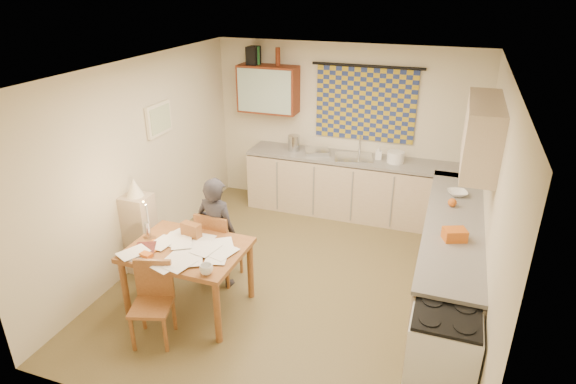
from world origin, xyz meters
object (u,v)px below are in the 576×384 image
at_px(person, 217,232).
at_px(shelf_stand, 141,234).
at_px(stove, 441,356).
at_px(dining_table, 190,278).
at_px(chair_far, 220,258).
at_px(counter_back, 356,187).
at_px(counter_right, 449,257).

distance_m(person, shelf_stand, 1.02).
relative_size(stove, person, 0.64).
distance_m(stove, shelf_stand, 3.64).
xyz_separation_m(dining_table, chair_far, (0.05, 0.61, -0.10)).
relative_size(counter_back, dining_table, 2.74).
bearing_deg(counter_back, person, -116.24).
bearing_deg(shelf_stand, counter_back, 47.96).
bearing_deg(chair_far, stove, 160.70).
distance_m(dining_table, chair_far, 0.62).
relative_size(counter_right, chair_far, 3.25).
relative_size(counter_right, person, 2.20).
relative_size(counter_back, chair_far, 3.64).
relative_size(dining_table, chair_far, 1.33).
bearing_deg(counter_back, shelf_stand, -132.04).
height_order(stove, chair_far, chair_far).
bearing_deg(counter_right, person, -164.62).
bearing_deg(shelf_stand, dining_table, -26.55).
bearing_deg(shelf_stand, chair_far, 8.47).
height_order(counter_back, chair_far, counter_back).
xyz_separation_m(counter_back, chair_far, (-1.16, -2.22, -0.17)).
bearing_deg(stove, counter_right, 90.00).
height_order(chair_far, person, person).
bearing_deg(shelf_stand, counter_right, 12.23).
bearing_deg(dining_table, chair_far, 85.45).
xyz_separation_m(counter_back, stove, (1.40, -3.21, -0.02)).
relative_size(counter_right, stove, 3.41).
bearing_deg(dining_table, counter_back, 67.45).
height_order(counter_right, shelf_stand, shelf_stand).
relative_size(counter_back, counter_right, 1.12).
bearing_deg(chair_far, shelf_stand, 10.34).
height_order(counter_right, stove, counter_right).
bearing_deg(stove, shelf_stand, 166.57).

